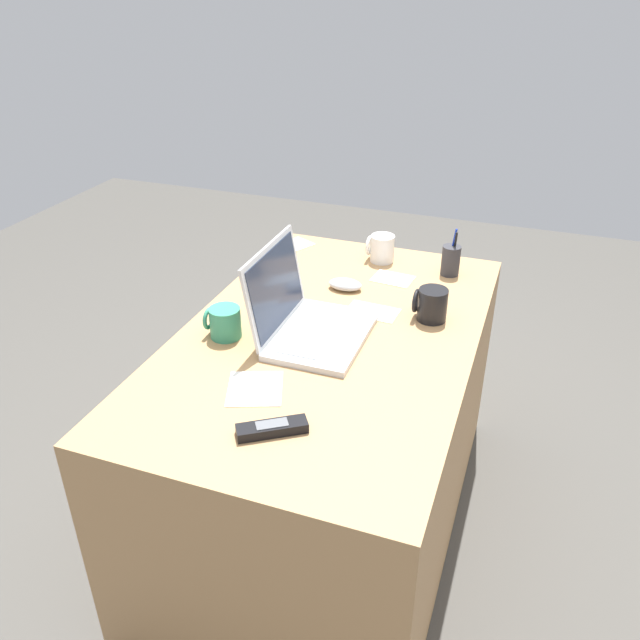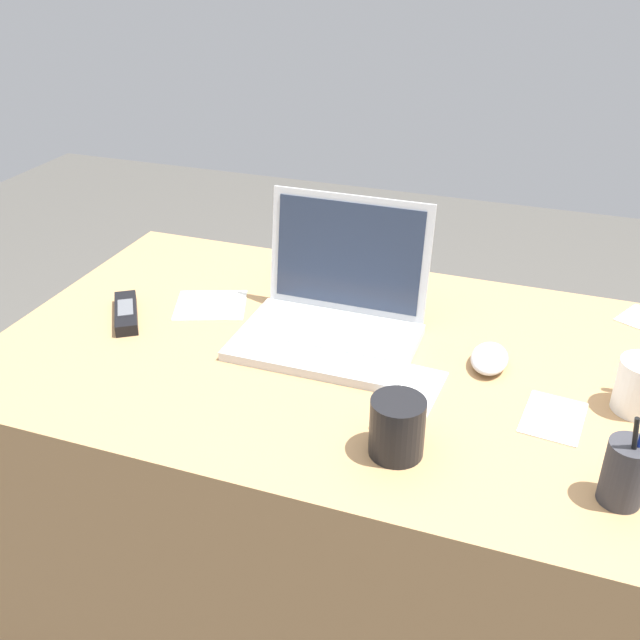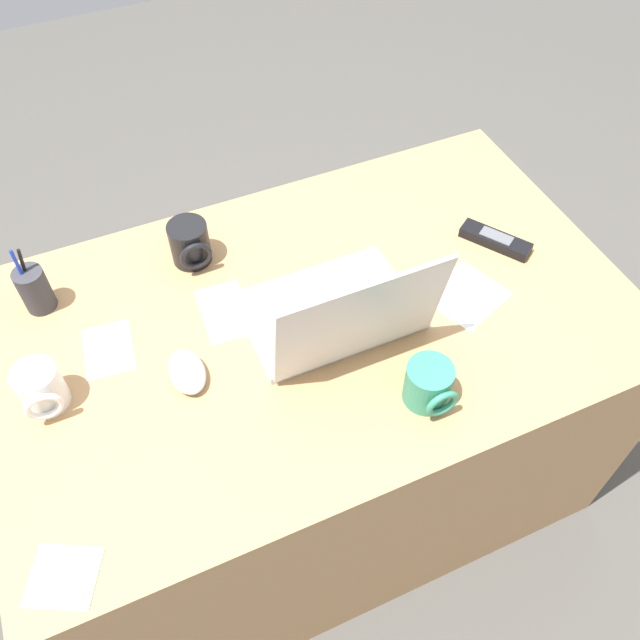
{
  "view_description": "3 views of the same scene",
  "coord_description": "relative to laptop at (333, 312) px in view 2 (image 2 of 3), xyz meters",
  "views": [
    {
      "loc": [
        -1.49,
        -0.51,
        1.66
      ],
      "look_at": [
        -0.02,
        0.02,
        0.78
      ],
      "focal_mm": 36.28,
      "sensor_mm": 36.0,
      "label": 1
    },
    {
      "loc": [
        0.36,
        -1.13,
        1.46
      ],
      "look_at": [
        -0.03,
        -0.01,
        0.8
      ],
      "focal_mm": 40.62,
      "sensor_mm": 36.0,
      "label": 2
    },
    {
      "loc": [
        0.33,
        0.79,
        1.79
      ],
      "look_at": [
        0.0,
        0.05,
        0.77
      ],
      "focal_mm": 37.32,
      "sensor_mm": 36.0,
      "label": 3
    }
  ],
  "objects": [
    {
      "name": "coffee_mug_tall",
      "position": [
        0.21,
        -0.31,
        -0.0
      ],
      "size": [
        0.09,
        0.1,
        0.1
      ],
      "color": "black",
      "rests_on": "desk"
    },
    {
      "name": "computer_mouse",
      "position": [
        0.31,
        -0.01,
        -0.04
      ],
      "size": [
        0.07,
        0.11,
        0.03
      ],
      "primitive_type": "ellipsoid",
      "rotation": [
        0.0,
        0.0,
        0.02
      ],
      "color": "silver",
      "rests_on": "desk"
    },
    {
      "name": "laptop",
      "position": [
        0.0,
        0.0,
        0.0
      ],
      "size": [
        0.34,
        0.28,
        0.25
      ],
      "color": "silver",
      "rests_on": "desk"
    },
    {
      "name": "paper_note_right",
      "position": [
        0.43,
        -0.14,
        -0.05
      ],
      "size": [
        0.11,
        0.14,
        0.0
      ],
      "primitive_type": "cube",
      "rotation": [
        0.0,
        0.0,
        -0.11
      ],
      "color": "white",
      "rests_on": "desk"
    },
    {
      "name": "coffee_mug_white",
      "position": [
        -0.08,
        0.21,
        -0.01
      ],
      "size": [
        0.09,
        0.1,
        0.09
      ],
      "color": "#338C6B",
      "rests_on": "desk"
    },
    {
      "name": "desk",
      "position": [
        0.03,
        -0.06,
        -0.42
      ],
      "size": [
        1.32,
        0.81,
        0.73
      ],
      "primitive_type": "cube",
      "color": "tan",
      "rests_on": "ground"
    },
    {
      "name": "paper_note_near_laptop",
      "position": [
        -0.29,
        0.03,
        -0.05
      ],
      "size": [
        0.18,
        0.18,
        0.0
      ],
      "primitive_type": "cube",
      "rotation": [
        0.0,
        0.0,
        0.36
      ],
      "color": "white",
      "rests_on": "desk"
    },
    {
      "name": "ground_plane",
      "position": [
        0.03,
        -0.06,
        -0.78
      ],
      "size": [
        6.0,
        6.0,
        0.0
      ],
      "primitive_type": "plane",
      "color": "#4C4944"
    },
    {
      "name": "pen_holder",
      "position": [
        0.53,
        -0.31,
        -0.0
      ],
      "size": [
        0.06,
        0.06,
        0.16
      ],
      "color": "#333338",
      "rests_on": "desk"
    },
    {
      "name": "cordless_phone",
      "position": [
        -0.43,
        -0.08,
        -0.04
      ],
      "size": [
        0.13,
        0.16,
        0.03
      ],
      "color": "black",
      "rests_on": "desk"
    },
    {
      "name": "paper_note_front",
      "position": [
        0.19,
        -0.14,
        -0.05
      ],
      "size": [
        0.1,
        0.16,
        0.0
      ],
      "primitive_type": "cube",
      "rotation": [
        0.0,
        0.0,
        -0.06
      ],
      "color": "white",
      "rests_on": "desk"
    }
  ]
}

